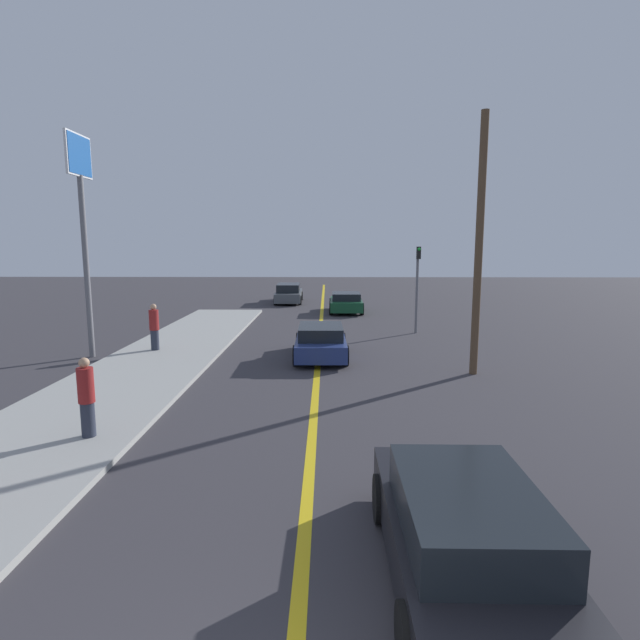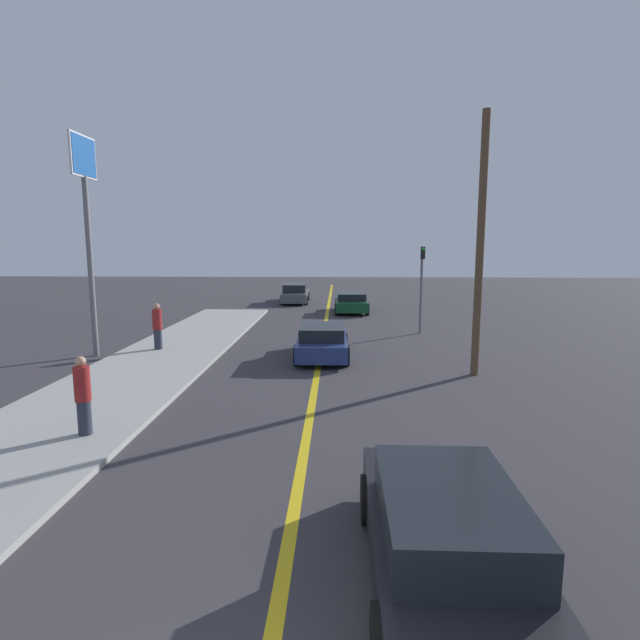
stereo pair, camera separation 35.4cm
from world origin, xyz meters
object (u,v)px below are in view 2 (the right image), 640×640
at_px(car_parked_left_lot, 295,293).
at_px(pedestrian_far_standing, 157,326).
at_px(car_far_distant, 352,302).
at_px(traffic_light, 422,281).
at_px(car_near_right_lane, 445,537).
at_px(roadside_sign, 86,197).
at_px(utility_pole, 480,247).
at_px(pedestrian_mid_group, 83,395).
at_px(car_ahead_center, 322,342).

bearing_deg(car_parked_left_lot, pedestrian_far_standing, -103.99).
xyz_separation_m(car_far_distant, traffic_light, (2.96, -7.14, 1.84)).
bearing_deg(car_far_distant, pedestrian_far_standing, -122.76).
relative_size(car_near_right_lane, car_far_distant, 1.09).
height_order(roadside_sign, utility_pole, utility_pole).
bearing_deg(traffic_light, pedestrian_far_standing, -157.35).
relative_size(car_far_distant, roadside_sign, 0.51).
bearing_deg(traffic_light, car_far_distant, 112.51).
bearing_deg(utility_pole, pedestrian_far_standing, 165.57).
height_order(car_parked_left_lot, pedestrian_far_standing, pedestrian_far_standing).
bearing_deg(traffic_light, utility_pole, -85.80).
height_order(car_near_right_lane, pedestrian_far_standing, pedestrian_far_standing).
distance_m(car_near_right_lane, car_far_distant, 24.36).
height_order(car_near_right_lane, pedestrian_mid_group, pedestrian_mid_group).
bearing_deg(traffic_light, pedestrian_mid_group, -124.91).
relative_size(pedestrian_mid_group, traffic_light, 0.42).
height_order(car_near_right_lane, car_ahead_center, car_near_right_lane).
relative_size(car_parked_left_lot, pedestrian_mid_group, 2.89).
xyz_separation_m(traffic_light, roadside_sign, (-12.65, -5.05, 3.26)).
relative_size(car_far_distant, car_parked_left_lot, 0.82).
distance_m(car_far_distant, traffic_light, 7.94).
distance_m(car_parked_left_lot, traffic_light, 14.09).
height_order(car_ahead_center, car_far_distant, car_ahead_center).
bearing_deg(pedestrian_far_standing, car_far_distant, 56.64).
height_order(car_far_distant, pedestrian_mid_group, pedestrian_mid_group).
bearing_deg(car_near_right_lane, utility_pole, 73.50).
distance_m(pedestrian_mid_group, traffic_light, 15.82).
height_order(car_near_right_lane, utility_pole, utility_pole).
bearing_deg(car_far_distant, utility_pole, -75.78).
bearing_deg(utility_pole, roadside_sign, 170.49).
xyz_separation_m(car_ahead_center, pedestrian_mid_group, (-4.69, -7.82, 0.37)).
bearing_deg(roadside_sign, car_far_distant, 51.52).
height_order(pedestrian_far_standing, roadside_sign, roadside_sign).
distance_m(car_parked_left_lot, utility_pole, 21.07).
height_order(car_ahead_center, roadside_sign, roadside_sign).
height_order(car_near_right_lane, roadside_sign, roadside_sign).
xyz_separation_m(car_near_right_lane, roadside_sign, (-10.16, 12.17, 5.04)).
distance_m(pedestrian_far_standing, traffic_light, 11.53).
bearing_deg(roadside_sign, traffic_light, 21.78).
height_order(car_far_distant, utility_pole, utility_pole).
bearing_deg(traffic_light, car_ahead_center, -130.27).
height_order(pedestrian_mid_group, roadside_sign, roadside_sign).
bearing_deg(pedestrian_mid_group, car_near_right_lane, -33.34).
relative_size(car_near_right_lane, car_ahead_center, 1.10).
relative_size(car_near_right_lane, pedestrian_mid_group, 2.59).
bearing_deg(pedestrian_mid_group, car_ahead_center, 59.02).
xyz_separation_m(car_far_distant, pedestrian_far_standing, (-7.60, -11.54, 0.41)).
bearing_deg(pedestrian_far_standing, roadside_sign, -162.82).
relative_size(car_parked_left_lot, utility_pole, 0.60).
bearing_deg(car_parked_left_lot, car_far_distant, -54.13).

